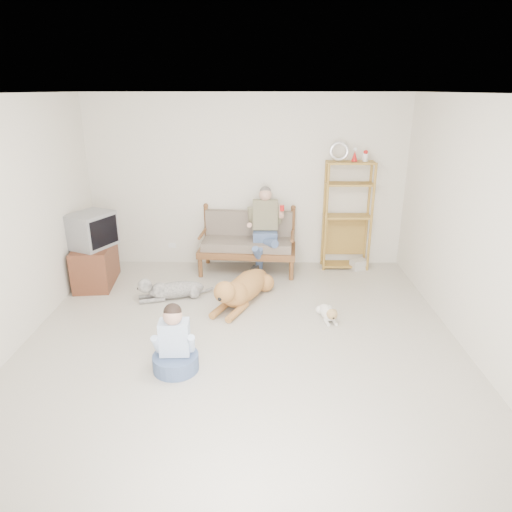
{
  "coord_description": "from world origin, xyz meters",
  "views": [
    {
      "loc": [
        0.21,
        -4.41,
        2.74
      ],
      "look_at": [
        0.16,
        1.0,
        0.75
      ],
      "focal_mm": 32.0,
      "sensor_mm": 36.0,
      "label": 1
    }
  ],
  "objects_px": {
    "tv_stand": "(95,265)",
    "golden_retriever": "(242,289)",
    "etagere": "(347,215)",
    "loveseat": "(248,241)"
  },
  "relations": [
    {
      "from": "tv_stand",
      "to": "golden_retriever",
      "type": "relative_size",
      "value": 0.62
    },
    {
      "from": "etagere",
      "to": "tv_stand",
      "type": "distance_m",
      "value": 3.91
    },
    {
      "from": "etagere",
      "to": "tv_stand",
      "type": "relative_size",
      "value": 2.12
    },
    {
      "from": "loveseat",
      "to": "etagere",
      "type": "bearing_deg",
      "value": 8.86
    },
    {
      "from": "loveseat",
      "to": "tv_stand",
      "type": "relative_size",
      "value": 1.64
    },
    {
      "from": "loveseat",
      "to": "golden_retriever",
      "type": "xyz_separation_m",
      "value": [
        -0.04,
        -1.21,
        -0.29
      ]
    },
    {
      "from": "loveseat",
      "to": "etagere",
      "type": "relative_size",
      "value": 0.77
    },
    {
      "from": "etagere",
      "to": "golden_retriever",
      "type": "bearing_deg",
      "value": -140.58
    },
    {
      "from": "loveseat",
      "to": "etagere",
      "type": "xyz_separation_m",
      "value": [
        1.57,
        0.12,
        0.39
      ]
    },
    {
      "from": "golden_retriever",
      "to": "loveseat",
      "type": "bearing_deg",
      "value": 112.36
    }
  ]
}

